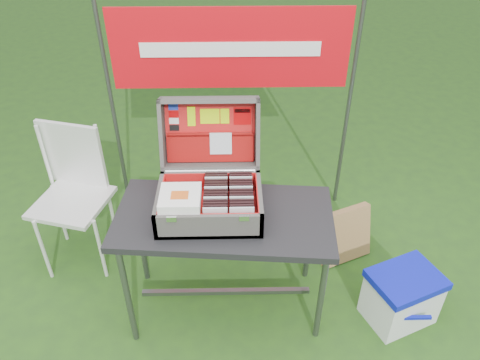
{
  "coord_description": "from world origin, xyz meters",
  "views": [
    {
      "loc": [
        0.0,
        -1.93,
        2.42
      ],
      "look_at": [
        0.04,
        0.1,
        0.94
      ],
      "focal_mm": 35.0,
      "sensor_mm": 36.0,
      "label": 1
    }
  ],
  "objects_px": {
    "chair": "(72,204)",
    "cooler": "(401,297)",
    "cardboard_box": "(346,235)",
    "suitcase": "(209,170)",
    "table": "(225,263)"
  },
  "relations": [
    {
      "from": "table",
      "to": "suitcase",
      "type": "relative_size",
      "value": 2.13
    },
    {
      "from": "chair",
      "to": "cooler",
      "type": "bearing_deg",
      "value": 0.42
    },
    {
      "from": "table",
      "to": "suitcase",
      "type": "xyz_separation_m",
      "value": [
        -0.08,
        0.07,
        0.63
      ]
    },
    {
      "from": "chair",
      "to": "suitcase",
      "type": "bearing_deg",
      "value": -6.66
    },
    {
      "from": "table",
      "to": "cardboard_box",
      "type": "relative_size",
      "value": 3.04
    },
    {
      "from": "table",
      "to": "chair",
      "type": "bearing_deg",
      "value": 160.86
    },
    {
      "from": "cooler",
      "to": "cardboard_box",
      "type": "xyz_separation_m",
      "value": [
        -0.23,
        0.53,
        0.02
      ]
    },
    {
      "from": "cooler",
      "to": "cardboard_box",
      "type": "height_order",
      "value": "cardboard_box"
    },
    {
      "from": "chair",
      "to": "cardboard_box",
      "type": "relative_size",
      "value": 2.44
    },
    {
      "from": "cooler",
      "to": "cardboard_box",
      "type": "relative_size",
      "value": 1.02
    },
    {
      "from": "suitcase",
      "to": "cardboard_box",
      "type": "height_order",
      "value": "suitcase"
    },
    {
      "from": "cardboard_box",
      "to": "table",
      "type": "bearing_deg",
      "value": -176.92
    },
    {
      "from": "cooler",
      "to": "cardboard_box",
      "type": "bearing_deg",
      "value": 90.84
    },
    {
      "from": "suitcase",
      "to": "chair",
      "type": "height_order",
      "value": "suitcase"
    },
    {
      "from": "suitcase",
      "to": "cooler",
      "type": "bearing_deg",
      "value": -9.0
    }
  ]
}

